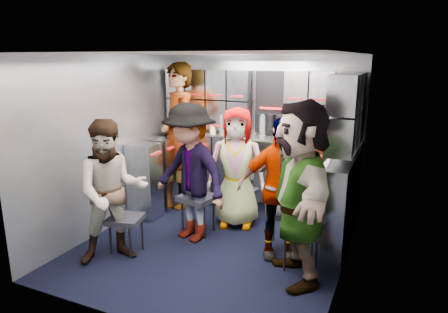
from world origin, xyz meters
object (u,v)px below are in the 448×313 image
at_px(jump_seat_near_left, 126,221).
at_px(attendant_arc_b, 190,173).
at_px(attendant_standing, 179,136).
at_px(attendant_arc_c, 237,168).
at_px(jump_seat_mid_right, 283,214).
at_px(attendant_arc_e, 299,192).
at_px(jump_seat_near_right, 302,233).
at_px(jump_seat_center, 242,193).
at_px(attendant_arc_d, 280,189).
at_px(jump_seat_mid_left, 198,200).
at_px(attendant_arc_a, 112,192).

relative_size(jump_seat_near_left, attendant_arc_b, 0.26).
bearing_deg(attendant_standing, attendant_arc_c, 23.67).
relative_size(jump_seat_mid_right, attendant_standing, 0.24).
relative_size(jump_seat_near_left, jump_seat_mid_right, 0.86).
xyz_separation_m(attendant_arc_c, attendant_arc_e, (1.01, -0.92, 0.11)).
distance_m(jump_seat_near_right, attendant_arc_b, 1.41).
relative_size(jump_seat_center, attendant_arc_d, 0.28).
relative_size(jump_seat_near_left, jump_seat_mid_left, 0.88).
bearing_deg(attendant_arc_d, attendant_standing, 132.72).
bearing_deg(jump_seat_mid_left, attendant_standing, 132.84).
xyz_separation_m(jump_seat_mid_left, attendant_arc_c, (0.33, 0.41, 0.33)).
xyz_separation_m(jump_seat_center, attendant_arc_a, (-0.80, -1.54, 0.38)).
bearing_deg(jump_seat_near_left, attendant_arc_c, 55.80).
distance_m(jump_seat_mid_left, attendant_arc_e, 1.50).
height_order(jump_seat_mid_right, attendant_arc_a, attendant_arc_a).
xyz_separation_m(attendant_arc_d, attendant_arc_e, (0.29, -0.36, 0.11)).
bearing_deg(attendant_standing, jump_seat_mid_right, 19.13).
bearing_deg(attendant_arc_b, jump_seat_near_right, 11.16).
bearing_deg(attendant_standing, attendant_arc_e, 9.78).
bearing_deg(attendant_arc_e, jump_seat_near_right, 148.18).
relative_size(jump_seat_near_right, attendant_arc_a, 0.29).
distance_m(jump_seat_near_left, attendant_arc_b, 0.87).
bearing_deg(attendant_arc_e, attendant_standing, -153.62).
height_order(jump_seat_center, attendant_arc_c, attendant_arc_c).
bearing_deg(attendant_arc_b, attendant_arc_d, 18.97).
bearing_deg(jump_seat_near_left, attendant_arc_b, 51.30).
height_order(jump_seat_mid_right, attendant_arc_d, attendant_arc_d).
bearing_deg(jump_seat_mid_right, attendant_standing, 157.55).
relative_size(jump_seat_near_left, jump_seat_near_right, 0.97).
relative_size(jump_seat_center, jump_seat_near_right, 0.97).
xyz_separation_m(attendant_standing, attendant_arc_b, (0.68, -0.91, -0.21)).
bearing_deg(jump_seat_mid_right, attendant_arc_b, -169.07).
height_order(attendant_arc_d, attendant_arc_e, attendant_arc_e).
distance_m(jump_seat_near_right, attendant_arc_e, 0.51).
relative_size(jump_seat_center, attendant_arc_c, 0.28).
xyz_separation_m(jump_seat_near_left, jump_seat_near_right, (1.80, 0.43, 0.02)).
bearing_deg(jump_seat_mid_left, jump_seat_mid_right, 1.17).
bearing_deg(attendant_standing, attendant_arc_a, -41.36).
xyz_separation_m(attendant_arc_a, attendant_arc_c, (0.80, 1.36, 0.00)).
relative_size(attendant_standing, attendant_arc_c, 1.35).
xyz_separation_m(jump_seat_center, attendant_standing, (-1.01, 0.15, 0.64)).
bearing_deg(attendant_arc_a, jump_seat_mid_left, 20.30).
bearing_deg(jump_seat_near_right, attendant_standing, 152.05).
distance_m(jump_seat_mid_left, jump_seat_center, 0.67).
height_order(attendant_arc_c, attendant_arc_e, attendant_arc_e).
bearing_deg(attendant_arc_a, attendant_arc_d, -15.71).
height_order(jump_seat_center, attendant_arc_d, attendant_arc_d).
distance_m(jump_seat_near_right, attendant_arc_d, 0.50).
bearing_deg(jump_seat_near_right, jump_seat_near_left, -166.50).
xyz_separation_m(attendant_standing, attendant_arc_c, (1.01, -0.33, -0.26)).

